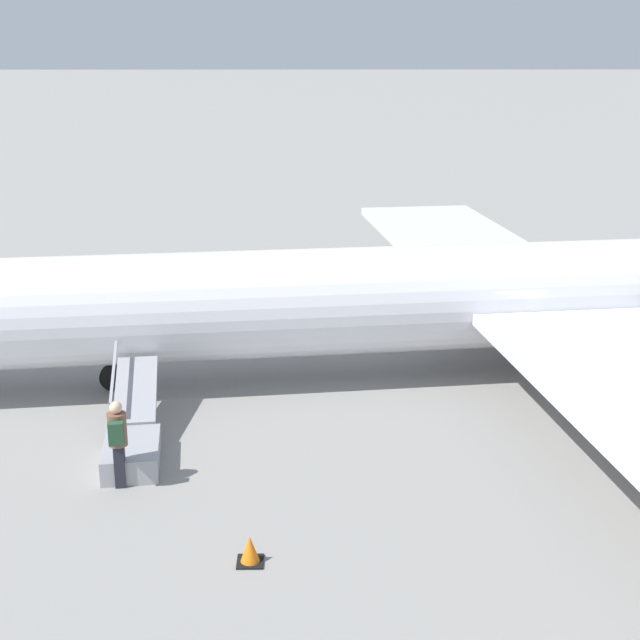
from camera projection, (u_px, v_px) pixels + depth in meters
The scene contains 5 objects.
ground_plane at pixel (479, 372), 23.13m from camera, with size 600.00×600.00×0.00m, color gray.
airplane_main at pixel (522, 294), 22.65m from camera, with size 35.05×27.02×6.95m.
boarding_stairs at pixel (133, 440), 18.24m from camera, with size 1.51×4.11×1.72m.
passenger at pixel (118, 438), 16.84m from camera, with size 0.36×0.55×1.74m.
traffic_cone_near_stairs at pixel (250, 551), 14.54m from camera, with size 0.44×0.44×0.48m.
Camera 1 is at (4.47, 21.63, 8.12)m, focal length 50.00 mm.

